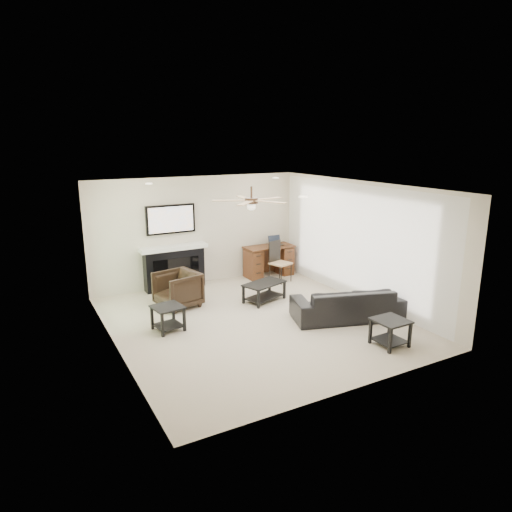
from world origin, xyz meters
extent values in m
plane|color=#B8AA94|center=(0.00, 0.00, 0.00)|extent=(5.50, 5.50, 0.00)
cube|color=white|center=(0.00, 0.00, 2.50)|extent=(5.00, 5.50, 0.04)
cube|color=beige|center=(0.00, 2.75, 1.25)|extent=(5.00, 0.04, 2.50)
cube|color=beige|center=(0.00, -2.75, 1.25)|extent=(5.00, 0.04, 2.50)
cube|color=beige|center=(-2.50, 0.00, 1.25)|extent=(0.04, 5.50, 2.50)
cube|color=beige|center=(2.50, 0.00, 1.25)|extent=(0.04, 5.50, 2.50)
cube|color=silver|center=(2.45, 0.10, 1.23)|extent=(0.04, 5.10, 2.40)
cube|color=#93BC89|center=(-2.46, 1.55, 1.05)|extent=(0.04, 1.80, 2.10)
cylinder|color=#382619|center=(0.00, 0.10, 2.25)|extent=(1.40, 1.40, 0.30)
imported|color=black|center=(1.62, -0.72, 0.30)|extent=(2.22, 1.40, 0.60)
imported|color=black|center=(-0.98, 1.43, 0.36)|extent=(0.94, 0.92, 0.73)
cube|color=black|center=(0.72, 0.88, 0.20)|extent=(1.01, 0.76, 0.40)
cube|color=black|center=(1.47, -1.97, 0.23)|extent=(0.53, 0.53, 0.45)
cube|color=black|center=(-1.53, 0.38, 0.23)|extent=(0.57, 0.57, 0.45)
cube|color=black|center=(-0.65, 2.58, 0.95)|extent=(1.52, 0.34, 1.91)
cube|color=#361F0D|center=(1.73, 2.42, 0.38)|extent=(1.22, 0.56, 0.76)
cube|color=black|center=(1.73, 1.87, 0.48)|extent=(0.53, 0.55, 0.97)
cube|color=black|center=(1.93, 2.40, 0.88)|extent=(0.33, 0.24, 0.23)
camera|label=1|loc=(-3.79, -6.99, 3.29)|focal=32.00mm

